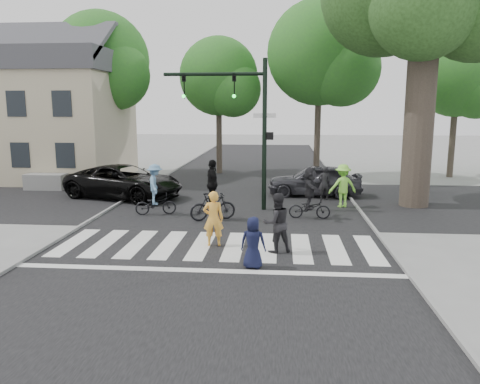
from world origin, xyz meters
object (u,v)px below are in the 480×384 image
object	(u,v)px
pedestrian_adult	(277,223)
cyclist_mid	(213,196)
pedestrian_child	(253,243)
cyclist_left	(155,193)
car_suv	(124,182)
cyclist_right	(310,196)
traffic_signal	(243,113)
car_grey	(315,180)
pedestrian_woman	(213,219)

from	to	relation	value
pedestrian_adult	cyclist_mid	xyz separation A→B (m)	(-2.37, 3.69, 0.06)
pedestrian_child	cyclist_left	xyz separation A→B (m)	(-4.12, 5.80, 0.18)
car_suv	cyclist_right	bearing A→B (deg)	-94.26
traffic_signal	pedestrian_child	distance (m)	7.81
pedestrian_child	car_suv	distance (m)	11.10
cyclist_right	car_grey	bearing A→B (deg)	83.78
pedestrian_woman	car_suv	size ratio (longest dim) A/B	0.31
cyclist_left	cyclist_right	xyz separation A→B (m)	(5.91, -0.14, 0.01)
pedestrian_woman	car_suv	xyz separation A→B (m)	(-5.15, 7.16, -0.08)
pedestrian_adult	pedestrian_woman	bearing A→B (deg)	-36.68
cyclist_left	car_grey	distance (m)	7.88
cyclist_mid	car_suv	distance (m)	6.10
pedestrian_adult	cyclist_left	size ratio (longest dim) A/B	0.87
cyclist_left	car_suv	world-z (taller)	cyclist_left
cyclist_left	cyclist_right	size ratio (longest dim) A/B	1.02
pedestrian_child	cyclist_left	world-z (taller)	cyclist_left
pedestrian_woman	car_grey	distance (m)	9.22
pedestrian_child	cyclist_right	bearing A→B (deg)	-100.49
traffic_signal	cyclist_mid	bearing A→B (deg)	-116.33
pedestrian_child	car_grey	size ratio (longest dim) A/B	0.31
pedestrian_adult	cyclist_mid	world-z (taller)	cyclist_mid
pedestrian_woman	car_grey	size ratio (longest dim) A/B	0.38
pedestrian_child	cyclist_mid	world-z (taller)	cyclist_mid
traffic_signal	pedestrian_child	xyz separation A→B (m)	(0.82, -7.06, -3.22)
cyclist_right	car_grey	distance (m)	4.74
cyclist_left	cyclist_mid	size ratio (longest dim) A/B	0.88
cyclist_right	car_suv	bearing A→B (deg)	157.68
pedestrian_woman	cyclist_right	bearing A→B (deg)	-136.57
traffic_signal	cyclist_left	bearing A→B (deg)	-159.10
pedestrian_adult	traffic_signal	bearing A→B (deg)	-99.03
pedestrian_adult	cyclist_left	xyz separation A→B (m)	(-4.71, 4.39, -0.01)
pedestrian_adult	car_suv	xyz separation A→B (m)	(-7.04, 7.62, -0.10)
cyclist_right	pedestrian_adult	bearing A→B (deg)	-105.80
traffic_signal	car_suv	xyz separation A→B (m)	(-5.63, 1.98, -3.14)
cyclist_left	cyclist_mid	bearing A→B (deg)	-16.56
cyclist_mid	pedestrian_adult	bearing A→B (deg)	-57.24
traffic_signal	cyclist_right	world-z (taller)	traffic_signal
cyclist_left	car_grey	size ratio (longest dim) A/B	0.45
pedestrian_adult	cyclist_right	bearing A→B (deg)	-128.82
traffic_signal	car_grey	distance (m)	5.53
pedestrian_child	pedestrian_adult	bearing A→B (deg)	-105.58
car_suv	car_grey	world-z (taller)	car_suv
pedestrian_woman	pedestrian_child	xyz separation A→B (m)	(1.30, -1.88, -0.16)
cyclist_right	pedestrian_woman	bearing A→B (deg)	-129.25
pedestrian_adult	car_suv	distance (m)	10.37
cyclist_mid	car_grey	bearing A→B (deg)	52.13
cyclist_mid	cyclist_right	size ratio (longest dim) A/B	1.15
pedestrian_adult	cyclist_left	distance (m)	6.44
cyclist_left	cyclist_right	bearing A→B (deg)	-1.40
pedestrian_child	cyclist_mid	bearing A→B (deg)	-63.67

